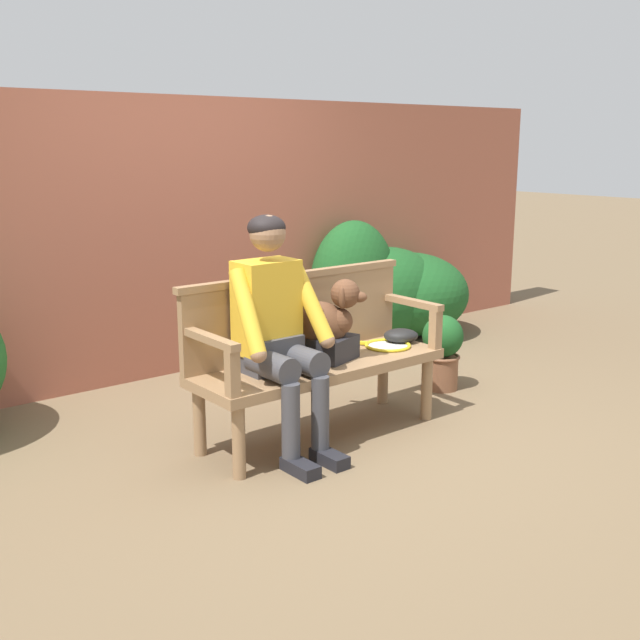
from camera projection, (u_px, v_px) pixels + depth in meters
name	position (u px, v px, depth m)	size (l,w,h in m)	color
ground_plane	(320.00, 436.00, 4.61)	(40.00, 40.00, 0.00)	brown
brick_garden_fence	(166.00, 237.00, 5.77)	(8.00, 0.30, 2.04)	#9E5642
hedge_bush_far_right	(384.00, 294.00, 6.74)	(1.15, 0.82, 0.82)	#194C1E
hedge_bush_mid_left	(408.00, 294.00, 6.94)	(1.13, 1.04, 0.75)	#194C1E
hedge_bush_mid_right	(353.00, 283.00, 6.58)	(0.80, 0.61, 1.07)	#194C1E
garden_bench	(320.00, 372.00, 4.52)	(1.56, 0.52, 0.46)	#93704C
bench_backrest	(296.00, 313.00, 4.62)	(1.60, 0.06, 0.50)	#93704C
bench_armrest_left_end	(218.00, 353.00, 3.94)	(0.06, 0.52, 0.28)	#93704C
bench_armrest_right_end	(421.00, 313.00, 4.85)	(0.06, 0.52, 0.28)	#93704C
person_seated	(276.00, 325.00, 4.23)	(0.56, 0.66, 1.33)	black
dog_on_bench	(326.00, 319.00, 4.51)	(0.42, 0.43, 0.48)	brown
tennis_racket	(383.00, 345.00, 4.84)	(0.45, 0.55, 0.03)	yellow
baseball_glove	(401.00, 336.00, 4.93)	(0.22, 0.17, 0.09)	black
sports_bag	(333.00, 348.00, 4.53)	(0.28, 0.20, 0.14)	#232328
potted_plant	(442.00, 349.00, 5.42)	(0.29, 0.29, 0.53)	brown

